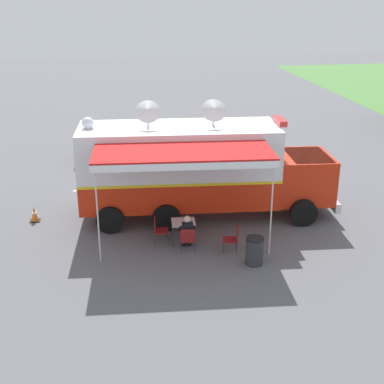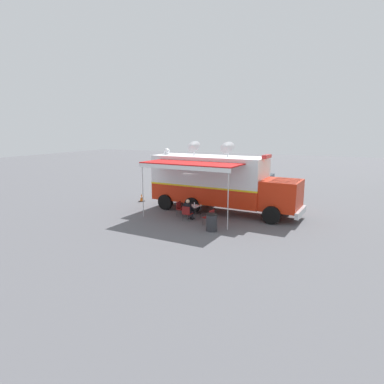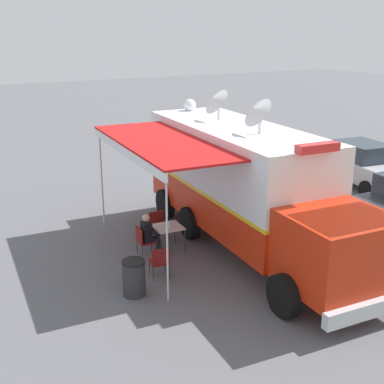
{
  "view_description": "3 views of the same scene",
  "coord_description": "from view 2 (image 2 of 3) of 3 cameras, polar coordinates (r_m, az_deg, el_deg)",
  "views": [
    {
      "loc": [
        18.51,
        -2.29,
        8.14
      ],
      "look_at": [
        1.13,
        0.32,
        1.39
      ],
      "focal_mm": 49.78,
      "sensor_mm": 36.0,
      "label": 1
    },
    {
      "loc": [
        19.33,
        7.91,
        5.16
      ],
      "look_at": [
        1.72,
        -0.39,
        1.45
      ],
      "focal_mm": 30.85,
      "sensor_mm": 36.0,
      "label": 2
    },
    {
      "loc": [
        8.26,
        12.29,
        6.24
      ],
      "look_at": [
        1.31,
        -0.29,
        1.6
      ],
      "focal_mm": 47.83,
      "sensor_mm": 36.0,
      "label": 3
    }
  ],
  "objects": [
    {
      "name": "folding_chair_beside_table",
      "position": [
        19.92,
        -2.04,
        -2.71
      ],
      "size": [
        0.51,
        0.51,
        0.87
      ],
      "color": "maroon",
      "rests_on": "ground"
    },
    {
      "name": "traffic_cone",
      "position": [
        24.22,
        -8.7,
        -0.96
      ],
      "size": [
        0.36,
        0.36,
        0.58
      ],
      "color": "black",
      "rests_on": "ground"
    },
    {
      "name": "ground_plane",
      "position": [
        21.51,
        2.89,
        -3.11
      ],
      "size": [
        100.0,
        100.0,
        0.0
      ],
      "primitive_type": "plane",
      "color": "#5B5B60"
    },
    {
      "name": "car_behind_truck",
      "position": [
        29.15,
        4.88,
        2.3
      ],
      "size": [
        2.38,
        4.38,
        1.76
      ],
      "color": "#B2B5BA",
      "rests_on": "ground"
    },
    {
      "name": "folding_chair_at_table",
      "position": [
        18.78,
        -0.88,
        -3.54
      ],
      "size": [
        0.51,
        0.51,
        0.87
      ],
      "color": "maroon",
      "rests_on": "ground"
    },
    {
      "name": "trash_bin",
      "position": [
        17.04,
        3.41,
        -5.26
      ],
      "size": [
        0.57,
        0.57,
        0.91
      ],
      "color": "#2D2D33",
      "rests_on": "ground"
    },
    {
      "name": "command_truck",
      "position": [
        20.79,
        4.75,
        1.86
      ],
      "size": [
        5.21,
        9.62,
        4.53
      ],
      "color": "red",
      "rests_on": "ground"
    },
    {
      "name": "lot_stripe",
      "position": [
        25.03,
        1.88,
        -1.11
      ],
      "size": [
        0.42,
        4.8,
        0.01
      ],
      "primitive_type": "cube",
      "rotation": [
        0.0,
        0.0,
        -0.06
      ],
      "color": "silver",
      "rests_on": "ground"
    },
    {
      "name": "folding_chair_spare_by_truck",
      "position": [
        18.03,
        3.11,
        -4.16
      ],
      "size": [
        0.56,
        0.56,
        0.87
      ],
      "color": "maroon",
      "rests_on": "ground"
    },
    {
      "name": "water_bottle",
      "position": [
        19.35,
        0.42,
        -2.13
      ],
      "size": [
        0.07,
        0.07,
        0.22
      ],
      "color": "silver",
      "rests_on": "folding_table"
    },
    {
      "name": "car_far_corner",
      "position": [
        25.83,
        11.74,
        1.02
      ],
      "size": [
        4.22,
        2.05,
        1.76
      ],
      "color": "#2D2D33",
      "rests_on": "ground"
    },
    {
      "name": "folding_table",
      "position": [
        19.45,
        0.07,
        -2.55
      ],
      "size": [
        0.85,
        0.85,
        0.73
      ],
      "color": "silver",
      "rests_on": "ground"
    },
    {
      "name": "seated_responder",
      "position": [
        18.9,
        -0.6,
        -3.01
      ],
      "size": [
        0.68,
        0.58,
        1.25
      ],
      "color": "black",
      "rests_on": "ground"
    }
  ]
}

